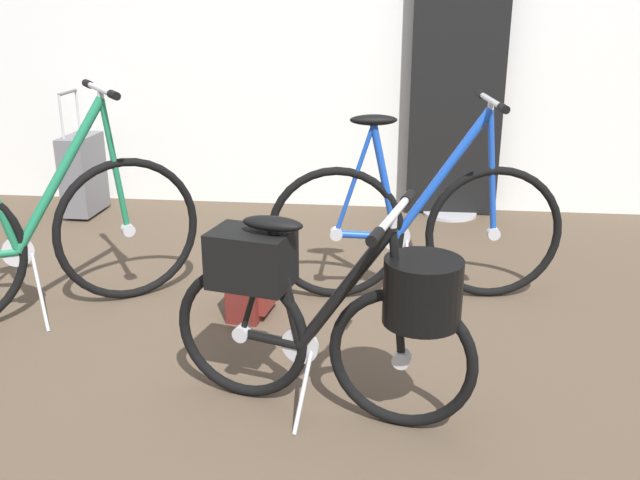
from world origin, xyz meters
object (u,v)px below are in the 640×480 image
at_px(floor_banner_stand, 458,85).
at_px(display_bike_left, 415,225).
at_px(rolling_suitcase, 83,174).
at_px(backpack_on_floor, 251,286).
at_px(folding_bike_foreground, 332,306).
at_px(display_bike_right, 39,236).

bearing_deg(floor_banner_stand, display_bike_left, -101.00).
distance_m(rolling_suitcase, backpack_on_floor, 2.04).
xyz_separation_m(display_bike_left, backpack_on_floor, (-0.76, -0.28, -0.23)).
distance_m(folding_bike_foreground, backpack_on_floor, 0.95).
distance_m(floor_banner_stand, backpack_on_floor, 2.11).
xyz_separation_m(display_bike_left, rolling_suitcase, (-2.19, 1.16, -0.09)).
bearing_deg(display_bike_left, floor_banner_stand, 79.00).
bearing_deg(rolling_suitcase, floor_banner_stand, 5.92).
relative_size(floor_banner_stand, rolling_suitcase, 2.30).
height_order(floor_banner_stand, display_bike_right, floor_banner_stand).
distance_m(display_bike_left, backpack_on_floor, 0.84).
xyz_separation_m(folding_bike_foreground, display_bike_right, (-1.40, 0.67, -0.03)).
height_order(folding_bike_foreground, backpack_on_floor, folding_bike_foreground).
relative_size(folding_bike_foreground, display_bike_left, 0.77).
distance_m(folding_bike_foreground, display_bike_left, 1.11).
bearing_deg(backpack_on_floor, folding_bike_foreground, -60.04).
height_order(display_bike_right, rolling_suitcase, display_bike_right).
relative_size(folding_bike_foreground, display_bike_right, 0.89).
bearing_deg(floor_banner_stand, backpack_on_floor, -121.27).
xyz_separation_m(rolling_suitcase, backpack_on_floor, (1.43, -1.44, -0.14)).
distance_m(folding_bike_foreground, display_bike_right, 1.55).
relative_size(rolling_suitcase, backpack_on_floor, 2.87).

